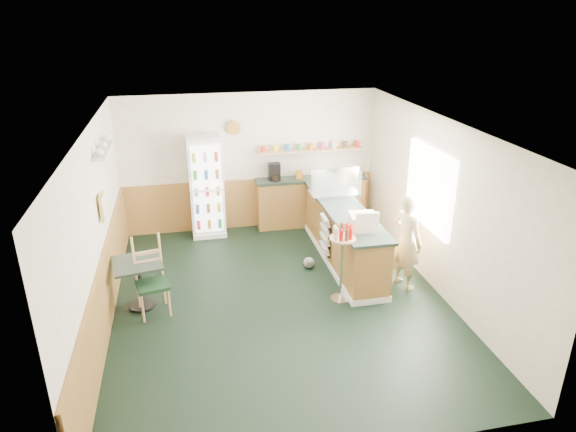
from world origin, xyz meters
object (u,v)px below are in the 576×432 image
object	(u,v)px
shopkeeper	(407,241)
cash_register	(363,222)
cafe_table	(138,276)
cafe_chair	(151,273)
condiment_stand	(342,251)
drinks_fridge	(207,187)
display_case	(335,182)

from	to	relation	value
shopkeeper	cash_register	bearing A→B (deg)	60.33
cafe_table	cafe_chair	world-z (taller)	cafe_chair
cash_register	condiment_stand	bearing A→B (deg)	-134.35
drinks_fridge	cash_register	world-z (taller)	drinks_fridge
display_case	shopkeeper	bearing A→B (deg)	-67.18
display_case	cafe_table	xyz separation A→B (m)	(-3.40, -1.45, -0.73)
drinks_fridge	condiment_stand	size ratio (longest dim) A/B	1.61
shopkeeper	display_case	bearing A→B (deg)	3.92
cash_register	cafe_chair	bearing A→B (deg)	-171.71
display_case	shopkeeper	xyz separation A→B (m)	(0.70, -1.66, -0.47)
drinks_fridge	condiment_stand	xyz separation A→B (m)	(1.81, -2.90, -0.15)
condiment_stand	cafe_chair	bearing A→B (deg)	173.99
drinks_fridge	cafe_chair	xyz separation A→B (m)	(-0.97, -2.60, -0.37)
drinks_fridge	condiment_stand	distance (m)	3.42
cafe_chair	condiment_stand	bearing A→B (deg)	-17.88
cash_register	condiment_stand	xyz separation A→B (m)	(-0.42, -0.33, -0.29)
display_case	cash_register	distance (m)	1.54
shopkeeper	drinks_fridge	bearing A→B (deg)	28.46
cafe_table	shopkeeper	bearing A→B (deg)	-3.00
condiment_stand	cafe_table	distance (m)	3.02
cafe_table	cash_register	bearing A→B (deg)	-1.38
cash_register	shopkeeper	bearing A→B (deg)	-3.13
shopkeeper	condiment_stand	distance (m)	1.14
cafe_table	drinks_fridge	bearing A→B (deg)	64.85
cash_register	shopkeeper	world-z (taller)	shopkeeper
drinks_fridge	shopkeeper	xyz separation A→B (m)	(2.93, -2.70, -0.19)
cash_register	cafe_chair	world-z (taller)	cash_register
cash_register	shopkeeper	xyz separation A→B (m)	(0.70, -0.13, -0.33)
drinks_fridge	display_case	size ratio (longest dim) A/B	2.22
display_case	cash_register	world-z (taller)	display_case
drinks_fridge	shopkeeper	distance (m)	3.99
cafe_table	cafe_chair	size ratio (longest dim) A/B	0.67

